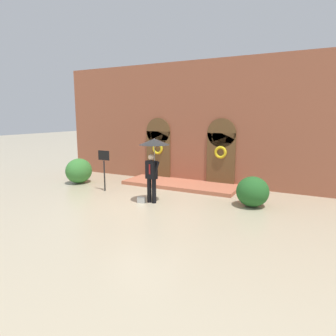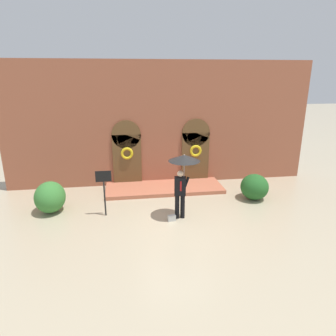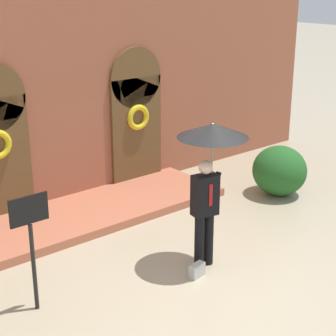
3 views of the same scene
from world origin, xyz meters
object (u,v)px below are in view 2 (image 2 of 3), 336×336
(person_with_umbrella, at_px, (183,167))
(shrub_left, at_px, (50,197))
(sign_post, at_px, (104,186))
(handbag, at_px, (172,218))
(shrub_right, at_px, (254,187))

(person_with_umbrella, height_order, shrub_left, person_with_umbrella)
(sign_post, xyz_separation_m, shrub_left, (-2.05, 0.64, -0.58))
(handbag, relative_size, shrub_left, 0.21)
(person_with_umbrella, distance_m, sign_post, 2.92)
(handbag, height_order, shrub_left, shrub_left)
(sign_post, height_order, shrub_left, sign_post)
(handbag, distance_m, shrub_left, 4.64)
(person_with_umbrella, relative_size, shrub_left, 1.79)
(shrub_left, relative_size, shrub_right, 1.13)
(person_with_umbrella, distance_m, shrub_right, 3.77)
(handbag, xyz_separation_m, shrub_right, (3.70, 1.45, 0.42))
(sign_post, relative_size, shrub_right, 1.48)
(handbag, height_order, shrub_right, shrub_right)
(shrub_left, bearing_deg, handbag, -18.09)
(sign_post, xyz_separation_m, shrub_right, (6.04, 0.65, -0.63))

